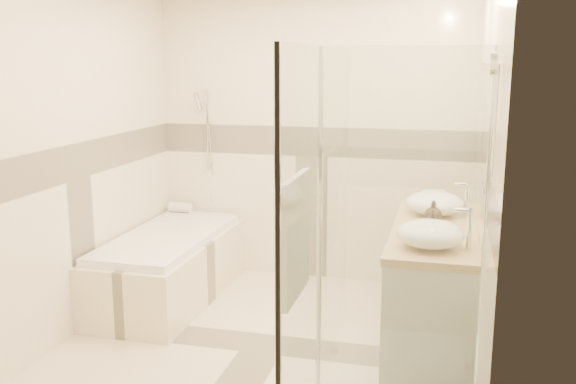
% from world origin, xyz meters
% --- Properties ---
extents(room, '(2.82, 3.02, 2.52)m').
position_xyz_m(room, '(0.06, 0.01, 1.26)').
color(room, beige).
rests_on(room, ground).
extents(bathtub, '(0.75, 1.70, 0.56)m').
position_xyz_m(bathtub, '(-1.02, 0.65, 0.31)').
color(bathtub, beige).
rests_on(bathtub, ground).
extents(vanity, '(0.58, 1.62, 0.85)m').
position_xyz_m(vanity, '(1.12, 0.30, 0.43)').
color(vanity, white).
rests_on(vanity, ground).
extents(shower_enclosure, '(0.96, 0.93, 2.04)m').
position_xyz_m(shower_enclosure, '(0.83, -0.97, 0.51)').
color(shower_enclosure, beige).
rests_on(shower_enclosure, ground).
extents(vessel_sink_near, '(0.43, 0.43, 0.17)m').
position_xyz_m(vessel_sink_near, '(1.10, 0.67, 0.94)').
color(vessel_sink_near, white).
rests_on(vessel_sink_near, vanity).
extents(vessel_sink_far, '(0.41, 0.41, 0.16)m').
position_xyz_m(vessel_sink_far, '(1.10, -0.20, 0.93)').
color(vessel_sink_far, white).
rests_on(vessel_sink_far, vanity).
extents(faucet_near, '(0.10, 0.03, 0.25)m').
position_xyz_m(faucet_near, '(1.32, 0.67, 1.00)').
color(faucet_near, silver).
rests_on(faucet_near, vanity).
extents(faucet_far, '(0.11, 0.03, 0.26)m').
position_xyz_m(faucet_far, '(1.32, -0.20, 1.00)').
color(faucet_far, silver).
rests_on(faucet_far, vanity).
extents(amenity_bottle_a, '(0.09, 0.09, 0.16)m').
position_xyz_m(amenity_bottle_a, '(1.10, 0.15, 0.93)').
color(amenity_bottle_a, black).
rests_on(amenity_bottle_a, vanity).
extents(amenity_bottle_b, '(0.14, 0.14, 0.16)m').
position_xyz_m(amenity_bottle_b, '(1.10, 0.39, 0.93)').
color(amenity_bottle_b, black).
rests_on(amenity_bottle_b, vanity).
extents(folded_towels, '(0.21, 0.31, 0.09)m').
position_xyz_m(folded_towels, '(1.10, 1.01, 0.90)').
color(folded_towels, white).
rests_on(folded_towels, vanity).
extents(rolled_towel, '(0.21, 0.10, 0.10)m').
position_xyz_m(rolled_towel, '(-1.23, 1.38, 0.61)').
color(rolled_towel, white).
rests_on(rolled_towel, bathtub).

